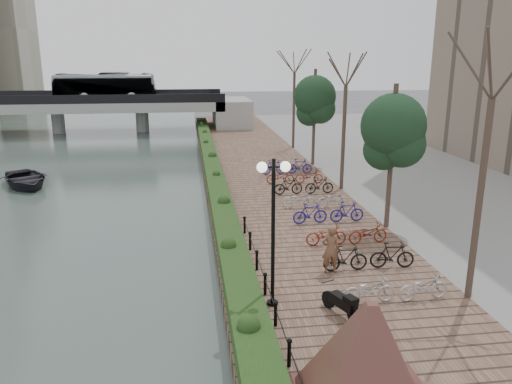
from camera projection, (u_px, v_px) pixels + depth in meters
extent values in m
plane|color=#59595B|center=(231.00, 365.00, 13.58)|extent=(220.00, 220.00, 0.00)
cube|color=brown|center=(271.00, 188.00, 30.77)|extent=(8.00, 75.00, 0.50)
cube|color=gray|center=(510.00, 180.00, 32.84)|extent=(24.00, 75.00, 0.50)
cube|color=#173312|center=(214.00, 172.00, 32.57)|extent=(1.10, 56.00, 0.60)
cylinder|color=black|center=(289.00, 354.00, 12.58)|extent=(0.10, 0.10, 0.70)
cylinder|color=black|center=(276.00, 315.00, 14.49)|extent=(0.10, 0.10, 0.70)
cylinder|color=black|center=(265.00, 285.00, 16.41)|extent=(0.10, 0.10, 0.70)
cylinder|color=black|center=(257.00, 261.00, 18.32)|extent=(0.10, 0.10, 0.70)
cylinder|color=black|center=(250.00, 242.00, 20.23)|extent=(0.10, 0.10, 0.70)
cylinder|color=black|center=(245.00, 226.00, 22.14)|extent=(0.10, 0.10, 0.70)
pyramid|color=#4E2721|center=(368.00, 364.00, 10.16)|extent=(5.53, 5.53, 2.71)
cylinder|color=black|center=(273.00, 234.00, 15.24)|extent=(0.12, 0.12, 4.72)
cylinder|color=black|center=(274.00, 167.00, 14.69)|extent=(0.70, 0.06, 0.06)
sphere|color=white|center=(262.00, 167.00, 14.64)|extent=(0.32, 0.32, 0.32)
sphere|color=white|center=(285.00, 167.00, 14.73)|extent=(0.32, 0.32, 0.32)
imported|color=brown|center=(330.00, 249.00, 17.96)|extent=(0.67, 0.45, 1.79)
imported|color=#B8B7BC|center=(369.00, 290.00, 15.85)|extent=(0.60, 1.71, 0.90)
imported|color=black|center=(344.00, 257.00, 18.32)|extent=(0.47, 1.66, 1.00)
imported|color=maroon|center=(325.00, 234.00, 20.82)|extent=(0.60, 1.71, 0.90)
imported|color=navy|center=(311.00, 214.00, 23.30)|extent=(0.47, 1.66, 1.00)
imported|color=#B8B7BC|center=(299.00, 200.00, 25.80)|extent=(0.60, 1.71, 0.90)
imported|color=black|center=(289.00, 186.00, 28.27)|extent=(0.47, 1.66, 1.00)
imported|color=maroon|center=(280.00, 177.00, 30.77)|extent=(0.60, 1.72, 0.90)
imported|color=navy|center=(273.00, 167.00, 33.24)|extent=(0.47, 1.66, 1.00)
imported|color=#B8B7BC|center=(423.00, 286.00, 16.08)|extent=(0.60, 1.71, 0.90)
imported|color=black|center=(391.00, 254.00, 18.56)|extent=(0.47, 1.66, 1.00)
imported|color=maroon|center=(367.00, 232.00, 21.06)|extent=(0.60, 1.71, 0.90)
imported|color=navy|center=(348.00, 213.00, 23.53)|extent=(0.47, 1.66, 1.00)
imported|color=#B8B7BC|center=(332.00, 199.00, 26.03)|extent=(0.60, 1.71, 0.90)
imported|color=black|center=(320.00, 185.00, 28.50)|extent=(0.47, 1.66, 1.00)
imported|color=maroon|center=(309.00, 176.00, 31.00)|extent=(0.60, 1.72, 0.90)
imported|color=navy|center=(300.00, 166.00, 33.48)|extent=(0.47, 1.66, 1.00)
cube|color=#999994|center=(56.00, 106.00, 53.88)|extent=(36.00, 8.00, 1.00)
cube|color=black|center=(46.00, 100.00, 49.90)|extent=(36.00, 0.15, 0.90)
cube|color=black|center=(64.00, 94.00, 57.36)|extent=(36.00, 0.15, 0.90)
cylinder|color=#999994|center=(58.00, 122.00, 54.34)|extent=(1.40, 1.40, 2.50)
cylinder|color=#999994|center=(142.00, 120.00, 55.50)|extent=(1.40, 1.40, 2.50)
imported|color=silver|center=(105.00, 86.00, 54.04)|extent=(2.52, 10.77, 3.00)
imported|color=#222127|center=(25.00, 179.00, 31.98)|extent=(5.48, 6.06, 1.03)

